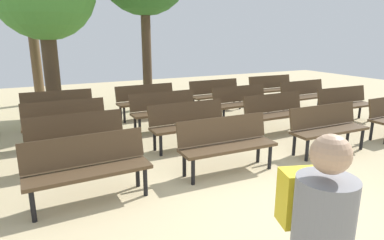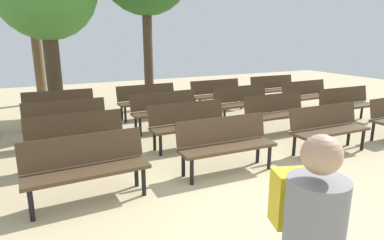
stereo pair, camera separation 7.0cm
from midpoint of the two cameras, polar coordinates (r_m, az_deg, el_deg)
ground_plane at (r=4.36m, az=17.90°, el=-15.88°), size 25.80×25.80×0.00m
bench_r0_c1 at (r=4.57m, az=-17.44°, el=-7.35°), size 1.62×0.54×0.87m
bench_r0_c2 at (r=5.29m, az=6.21°, el=-3.72°), size 1.61×0.51×0.87m
bench_r0_c3 at (r=6.66m, az=22.75°, el=-0.97°), size 1.60×0.50×0.87m
bench_r1_c1 at (r=5.84m, az=-19.06°, el=-2.69°), size 1.60×0.48×0.87m
bench_r1_c2 at (r=6.43m, az=-0.15°, el=-0.33°), size 1.61×0.50×0.87m
bench_r1_c3 at (r=7.57m, az=14.76°, el=1.48°), size 1.61×0.52×0.87m
bench_r1_c4 at (r=9.12m, az=25.42°, el=2.71°), size 1.61×0.51×0.87m
bench_r2_c1 at (r=7.08m, az=-20.75°, el=0.10°), size 1.60×0.49×0.87m
bench_r2_c2 at (r=7.62m, az=-4.36°, el=2.00°), size 1.61×0.53×0.87m
bench_r2_c3 at (r=8.58m, az=9.01°, el=3.29°), size 1.61×0.53×0.87m
bench_r2_c4 at (r=9.99m, az=19.40°, el=4.22°), size 1.62×0.54×0.87m
bench_r3_c1 at (r=8.39m, az=-21.75°, el=2.16°), size 1.61×0.51×0.87m
bench_r3_c2 at (r=8.80m, az=-7.42°, el=3.62°), size 1.62×0.54×0.87m
bench_r3_c3 at (r=9.68m, az=4.63°, el=4.69°), size 1.61×0.51×0.87m
bench_r3_c4 at (r=10.96m, az=14.15°, el=5.46°), size 1.61×0.51×0.87m
tree_2 at (r=11.57m, az=-25.15°, el=11.45°), size 0.30×0.30×3.60m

